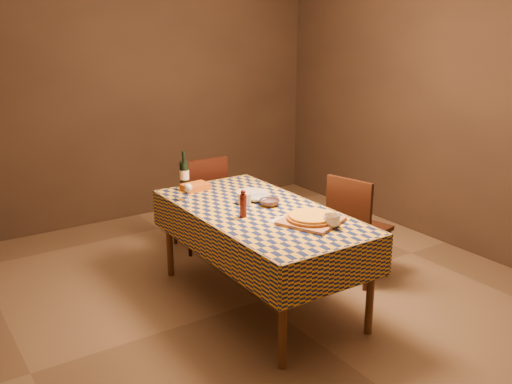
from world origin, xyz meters
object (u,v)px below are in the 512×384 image
at_px(cutting_board, 311,221).
at_px(wine_bottle, 184,174).
at_px(bowl, 269,202).
at_px(white_plate, 253,193).
at_px(chair_far, 202,198).
at_px(pizza, 311,217).
at_px(chair_right, 355,223).
at_px(dining_table, 260,219).

distance_m(cutting_board, wine_bottle, 1.34).
height_order(bowl, white_plate, bowl).
relative_size(bowl, chair_far, 0.17).
height_order(bowl, wine_bottle, wine_bottle).
bearing_deg(bowl, cutting_board, -86.70).
height_order(wine_bottle, white_plate, wine_bottle).
distance_m(pizza, bowl, 0.48).
xyz_separation_m(cutting_board, bowl, (-0.03, 0.48, 0.01)).
height_order(bowl, chair_right, chair_right).
xyz_separation_m(dining_table, white_plate, (0.18, 0.38, 0.08)).
distance_m(bowl, chair_right, 0.82).
bearing_deg(chair_far, wine_bottle, -135.32).
height_order(dining_table, chair_right, chair_right).
relative_size(cutting_board, bowl, 2.42).
distance_m(pizza, chair_right, 0.84).
bearing_deg(dining_table, bowl, 21.28).
bearing_deg(chair_right, chair_far, 119.24).
height_order(bowl, chair_far, chair_far).
distance_m(pizza, wine_bottle, 1.34).
xyz_separation_m(pizza, wine_bottle, (-0.35, 1.29, 0.08)).
distance_m(white_plate, chair_far, 0.86).
bearing_deg(pizza, chair_far, 90.33).
bearing_deg(chair_far, chair_right, -60.76).
bearing_deg(dining_table, white_plate, 64.22).
bearing_deg(bowl, pizza, -86.70).
relative_size(pizza, bowl, 2.99).
xyz_separation_m(white_plate, chair_far, (-0.04, 0.82, -0.26)).
relative_size(bowl, white_plate, 0.59).
bearing_deg(pizza, bowl, 93.30).
bearing_deg(bowl, white_plate, 79.76).
relative_size(cutting_board, wine_bottle, 1.20).
xyz_separation_m(bowl, white_plate, (0.06, 0.33, -0.02)).
height_order(cutting_board, chair_far, chair_far).
height_order(cutting_board, pizza, pizza).
bearing_deg(chair_far, dining_table, -96.71).
distance_m(cutting_board, chair_right, 0.83).
distance_m(dining_table, chair_far, 1.22).
bearing_deg(cutting_board, pizza, -116.57).
bearing_deg(cutting_board, chair_right, 22.88).
xyz_separation_m(wine_bottle, chair_right, (1.08, -0.99, -0.37)).
height_order(dining_table, wine_bottle, wine_bottle).
height_order(pizza, chair_right, chair_right).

